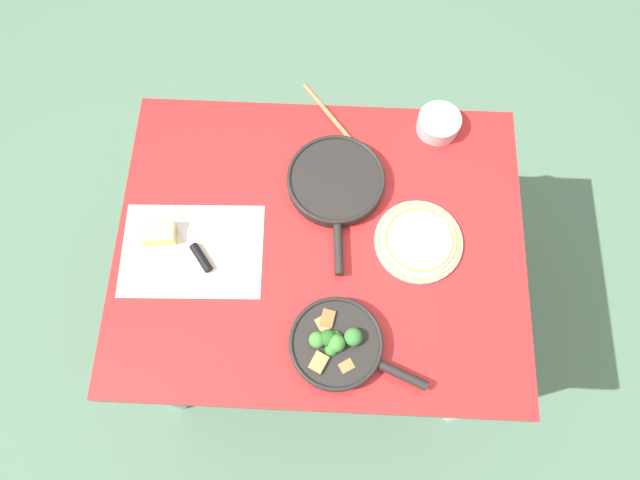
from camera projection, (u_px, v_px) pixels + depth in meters
name	position (u px, v px, depth m)	size (l,w,h in m)	color
ground_plane	(320.00, 309.00, 2.25)	(14.00, 14.00, 0.00)	#51755B
dining_table_red	(320.00, 253.00, 1.63)	(1.11, 0.88, 0.75)	red
skillet_broccoli	(337.00, 344.00, 1.43)	(0.35, 0.24, 0.07)	black
skillet_eggs	(336.00, 182.00, 1.59)	(0.27, 0.41, 0.04)	black
wooden_spoon	(347.00, 136.00, 1.66)	(0.24, 0.29, 0.02)	#996B42
parchment_sheet	(192.00, 251.00, 1.54)	(0.39, 0.28, 0.00)	beige
grater_knife	(195.00, 247.00, 1.54)	(0.16, 0.20, 0.02)	silver
cheese_block	(159.00, 233.00, 1.54)	(0.09, 0.07, 0.04)	#EFD67A
dinner_plate_stack	(419.00, 241.00, 1.54)	(0.24, 0.24, 0.03)	silver
prep_bowl_steel	(439.00, 123.00, 1.65)	(0.12, 0.12, 0.05)	#B7B7BC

